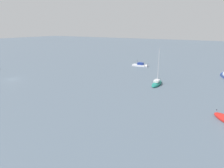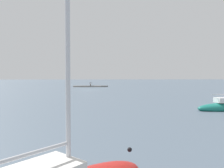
{
  "view_description": "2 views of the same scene",
  "coord_description": "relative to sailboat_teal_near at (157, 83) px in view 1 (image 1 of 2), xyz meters",
  "views": [
    {
      "loc": [
        38.17,
        62.76,
        16.79
      ],
      "look_at": [
        -7.75,
        34.01,
        1.53
      ],
      "focal_mm": 32.55,
      "sensor_mm": 36.0,
      "label": 1
    },
    {
      "loc": [
        -2.68,
        69.94,
        4.21
      ],
      "look_at": [
        -5.12,
        32.63,
        2.96
      ],
      "focal_mm": 36.16,
      "sensor_mm": 36.0,
      "label": 2
    }
  ],
  "objects": [
    {
      "name": "sailboat_teal_near",
      "position": [
        0.0,
        0.0,
        0.0
      ],
      "size": [
        8.1,
        2.97,
        11.15
      ],
      "rotation": [
        0.0,
        0.0,
        1.66
      ],
      "color": "#197266",
      "rests_on": "ground_plane"
    },
    {
      "name": "motorboat_white_near",
      "position": [
        -24.82,
        -16.12,
        0.01
      ],
      "size": [
        2.55,
        6.89,
        3.79
      ],
      "rotation": [
        0.0,
        0.0,
        0.07
      ],
      "color": "silver",
      "rests_on": "ground_plane"
    },
    {
      "name": "ground_plane",
      "position": [
        18.85,
        -42.98,
        -0.39
      ],
      "size": [
        500.0,
        500.0,
        0.0
      ],
      "primitive_type": "plane",
      "color": "slate"
    }
  ]
}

